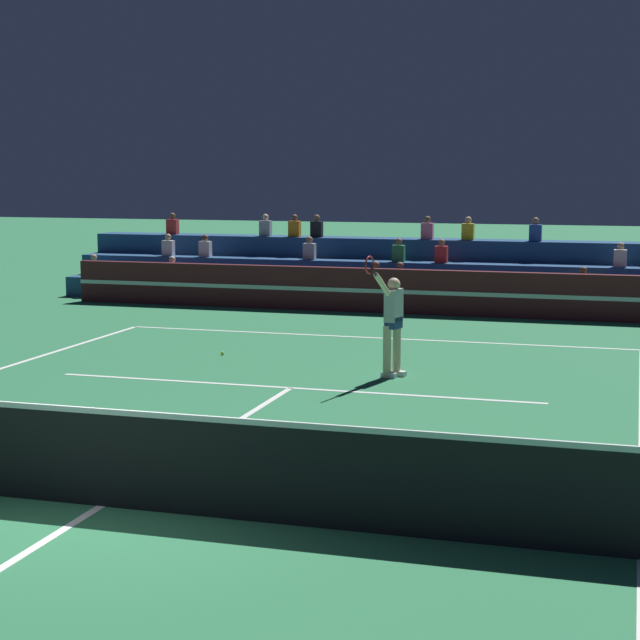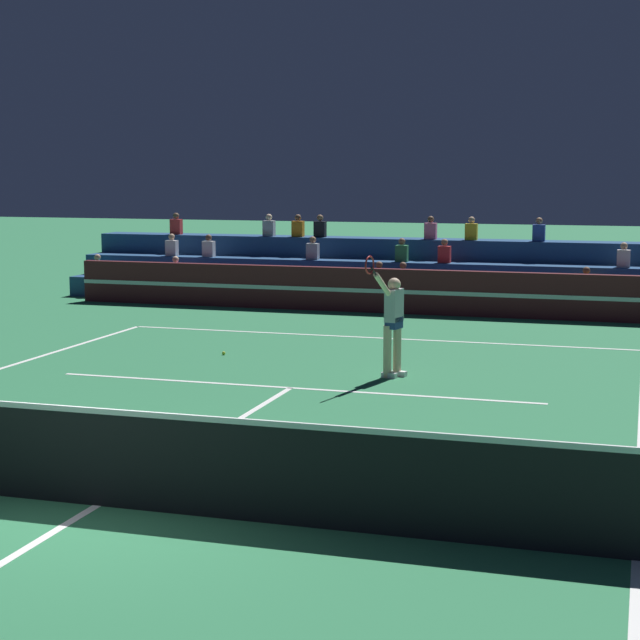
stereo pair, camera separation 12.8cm
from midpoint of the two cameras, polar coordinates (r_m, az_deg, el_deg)
ground_plane at (r=11.73m, az=-11.48°, el=-9.67°), size 120.00×120.00×0.00m
court_lines at (r=11.73m, az=-11.48°, el=-9.65°), size 11.10×23.90×0.01m
tennis_net at (r=11.57m, az=-11.56°, el=-7.10°), size 12.00×0.10×1.10m
sponsor_banner_wall at (r=26.38m, az=5.11°, el=1.51°), size 18.00×0.26×1.10m
bleacher_stand at (r=28.84m, az=6.17°, el=2.26°), size 19.99×2.85×2.28m
tennis_player at (r=18.24m, az=4.10°, el=-0.04°), size 0.49×1.39×2.21m
tennis_ball at (r=20.60m, az=-4.98°, el=-1.77°), size 0.07×0.07×0.07m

